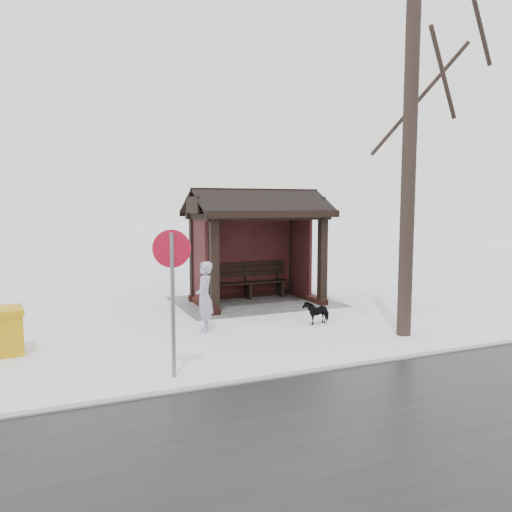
{
  "coord_description": "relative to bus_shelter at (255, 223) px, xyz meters",
  "views": [
    {
      "loc": [
        5.2,
        12.27,
        2.69
      ],
      "look_at": [
        0.36,
        0.8,
        1.38
      ],
      "focal_mm": 35.0,
      "sensor_mm": 36.0,
      "label": 1
    }
  ],
  "objects": [
    {
      "name": "bus_shelter",
      "position": [
        0.0,
        0.0,
        0.0
      ],
      "size": [
        3.6,
        2.4,
        3.09
      ],
      "color": "#351713",
      "rests_on": "ground"
    },
    {
      "name": "trampled_patch",
      "position": [
        0.0,
        -0.04,
        -2.16
      ],
      "size": [
        4.2,
        3.2,
        0.02
      ],
      "primitive_type": "cube",
      "color": "gray",
      "rests_on": "ground"
    },
    {
      "name": "ground",
      "position": [
        0.0,
        0.16,
        -2.17
      ],
      "size": [
        120.0,
        120.0,
        0.0
      ],
      "primitive_type": "plane",
      "color": "white",
      "rests_on": "ground"
    },
    {
      "name": "pedestrian",
      "position": [
        2.19,
        2.51,
        -1.42
      ],
      "size": [
        0.52,
        0.63,
        1.48
      ],
      "primitive_type": "imported",
      "rotation": [
        0.0,
        0.0,
        1.23
      ],
      "color": "#A19AB4",
      "rests_on": "ground"
    },
    {
      "name": "tree_near",
      "position": [
        -1.5,
        4.36,
        3.99
      ],
      "size": [
        3.42,
        3.42,
        9.03
      ],
      "color": "black",
      "rests_on": "ground"
    },
    {
      "name": "dog",
      "position": [
        -0.33,
        2.81,
        -1.9
      ],
      "size": [
        0.66,
        0.4,
        0.52
      ],
      "primitive_type": "imported",
      "rotation": [
        0.0,
        0.0,
        1.77
      ],
      "color": "black",
      "rests_on": "ground"
    },
    {
      "name": "road_sign",
      "position": [
        3.45,
        4.99,
        -0.5
      ],
      "size": [
        0.56,
        0.24,
        2.3
      ],
      "rotation": [
        0.0,
        0.0,
        -0.37
      ],
      "color": "slate",
      "rests_on": "ground"
    },
    {
      "name": "kerb",
      "position": [
        0.0,
        5.66,
        -2.16
      ],
      "size": [
        120.0,
        0.15,
        0.06
      ],
      "primitive_type": "cube",
      "color": "gray",
      "rests_on": "ground"
    }
  ]
}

